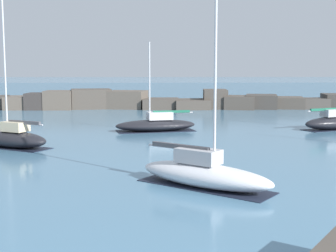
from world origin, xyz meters
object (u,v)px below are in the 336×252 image
object	(u,v)px
sailboat_moored_3	(156,124)
sailboat_moored_5	(335,122)
sailboat_moored_2	(204,173)
sailboat_moored_6	(13,137)

from	to	relation	value
sailboat_moored_3	sailboat_moored_5	size ratio (longest dim) A/B	0.85
sailboat_moored_2	sailboat_moored_6	xyz separation A→B (m)	(-11.67, 10.83, 0.05)
sailboat_moored_2	sailboat_moored_3	bearing A→B (deg)	96.15
sailboat_moored_2	sailboat_moored_3	xyz separation A→B (m)	(-2.05, 18.97, -0.05)
sailboat_moored_3	sailboat_moored_6	world-z (taller)	sailboat_moored_6
sailboat_moored_3	sailboat_moored_5	distance (m)	15.54
sailboat_moored_5	sailboat_moored_2	bearing A→B (deg)	-124.55
sailboat_moored_2	sailboat_moored_5	distance (m)	23.77
sailboat_moored_3	sailboat_moored_5	world-z (taller)	sailboat_moored_5
sailboat_moored_2	sailboat_moored_5	world-z (taller)	sailboat_moored_2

